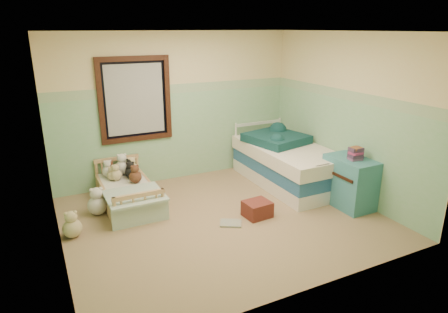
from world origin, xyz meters
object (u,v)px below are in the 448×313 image
twin_bed_frame (287,177)px  dresser (350,182)px  toddler_bed_frame (128,199)px  plush_floor_cream (98,205)px  plush_floor_tan (72,228)px  red_pillow (257,209)px  floor_book (231,223)px

twin_bed_frame → dresser: dresser is taller
toddler_bed_frame → plush_floor_cream: (-0.47, -0.14, 0.05)m
plush_floor_cream → plush_floor_tan: plush_floor_cream is taller
red_pillow → twin_bed_frame: bearing=37.6°
red_pillow → floor_book: (-0.44, -0.04, -0.10)m
plush_floor_tan → toddler_bed_frame: bearing=37.3°
twin_bed_frame → red_pillow: bearing=-142.4°
red_pillow → toddler_bed_frame: bearing=141.8°
toddler_bed_frame → plush_floor_cream: bearing=-163.5°
toddler_bed_frame → twin_bed_frame: (2.63, -0.36, 0.02)m
plush_floor_cream → plush_floor_tan: 0.66m
plush_floor_cream → dresser: (3.41, -1.36, 0.23)m
dresser → floor_book: dresser is taller
toddler_bed_frame → twin_bed_frame: 2.66m
dresser → red_pillow: bearing=168.3°
dresser → toddler_bed_frame: bearing=153.0°
plush_floor_cream → twin_bed_frame: size_ratio=0.14×
plush_floor_cream → red_pillow: (2.00, -1.07, -0.03)m
plush_floor_cream → floor_book: plush_floor_cream is taller
dresser → twin_bed_frame: bearing=105.2°
plush_floor_cream → twin_bed_frame: (3.10, -0.22, -0.03)m
plush_floor_tan → red_pillow: size_ratio=0.68×
twin_bed_frame → dresser: (0.31, -1.14, 0.26)m
toddler_bed_frame → red_pillow: bearing=-38.2°
toddler_bed_frame → dresser: dresser is taller
toddler_bed_frame → plush_floor_tan: size_ratio=5.91×
twin_bed_frame → dresser: 1.21m
toddler_bed_frame → dresser: 3.31m
dresser → floor_book: bearing=172.4°
floor_book → red_pillow: bearing=35.3°
dresser → red_pillow: dresser is taller
floor_book → dresser: bearing=21.9°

